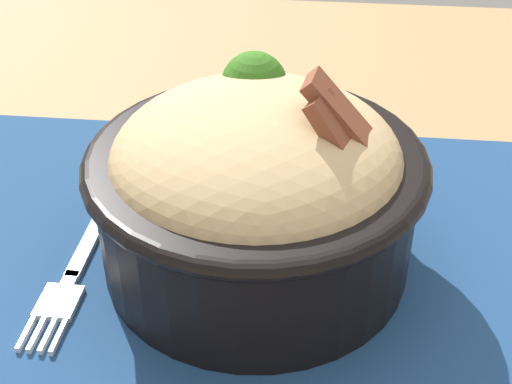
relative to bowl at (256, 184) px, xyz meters
The scene contains 4 objects.
table 0.13m from the bowl, 158.08° to the right, with size 1.07×0.88×0.72m.
placemat 0.06m from the bowl, 54.19° to the left, with size 0.44×0.35×0.00m, color navy.
bowl is the anchor object (origin of this frame).
fork 0.12m from the bowl, 14.74° to the left, with size 0.02×0.13×0.00m.
Camera 1 is at (-0.02, 0.33, 1.00)m, focal length 49.71 mm.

